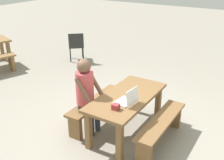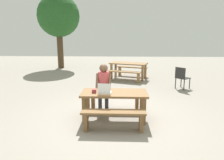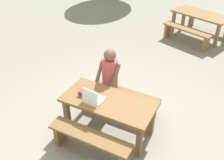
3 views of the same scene
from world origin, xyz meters
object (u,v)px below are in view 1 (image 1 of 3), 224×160
(picnic_table_front, at_px, (127,102))
(person_seated, at_px, (86,90))
(small_pouch, at_px, (116,107))
(plastic_chair, at_px, (76,46))
(laptop, at_px, (128,100))

(picnic_table_front, bearing_deg, person_seated, 117.28)
(small_pouch, bearing_deg, picnic_table_front, 9.16)
(picnic_table_front, relative_size, plastic_chair, 1.88)
(small_pouch, bearing_deg, plastic_chair, 46.79)
(person_seated, relative_size, plastic_chair, 1.54)
(picnic_table_front, relative_size, person_seated, 1.22)
(picnic_table_front, xyz_separation_m, laptop, (-0.22, -0.14, 0.18))
(laptop, xyz_separation_m, small_pouch, (-0.26, 0.06, -0.02))
(picnic_table_front, height_order, laptop, laptop)
(picnic_table_front, distance_m, small_pouch, 0.52)
(person_seated, bearing_deg, plastic_chair, 41.73)
(laptop, height_order, plastic_chair, laptop)
(plastic_chair, bearing_deg, person_seated, 90.56)
(picnic_table_front, relative_size, laptop, 4.87)
(picnic_table_front, xyz_separation_m, person_seated, (-0.31, 0.60, 0.19))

